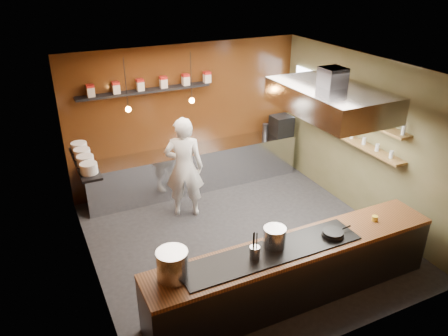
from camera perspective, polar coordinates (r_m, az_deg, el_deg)
floor at (r=7.83m, az=2.36°, el=-9.29°), size 5.00×5.00×0.00m
back_wall at (r=9.19m, az=-4.80°, el=6.66°), size 5.00×0.00×5.00m
left_wall at (r=6.41m, az=-17.61°, el=-3.44°), size 0.00×5.00×5.00m
right_wall at (r=8.47m, az=17.73°, el=3.77°), size 0.00×5.00×5.00m
ceiling at (r=6.59m, az=2.84°, el=12.60°), size 5.00×5.00×0.00m
window_pane at (r=9.54m, az=10.98°, el=9.50°), size 0.00×1.00×1.00m
prep_counter at (r=9.31m, az=-3.82°, el=-0.05°), size 4.60×0.65×0.90m
pass_counter at (r=6.47m, az=9.20°, el=-13.16°), size 4.40×0.72×0.94m
tin_shelf at (r=8.60m, az=-10.30°, el=9.86°), size 2.60×0.26×0.04m
plate_shelf at (r=7.30m, az=-17.74°, el=0.65°), size 0.30×1.40×0.04m
bottle_shelf_upper at (r=8.43m, az=15.94°, el=6.97°), size 0.26×2.80×0.04m
bottle_shelf_lower at (r=8.58m, az=15.57°, el=4.01°), size 0.26×2.80×0.04m
extractor_hood at (r=7.10m, az=13.72°, el=8.75°), size 1.20×2.00×0.72m
pendant_left at (r=7.88m, az=-12.43°, el=7.85°), size 0.10×0.10×0.95m
pendant_right at (r=8.22m, az=-4.23°, el=9.12°), size 0.10×0.10×0.95m
storage_tins at (r=8.60m, az=-9.40°, el=10.85°), size 2.43×0.13×0.22m
plate_stacks at (r=7.26m, az=-17.85°, el=1.36°), size 0.26×1.16×0.16m
bottles at (r=8.39m, az=16.06°, el=7.87°), size 0.06×2.66×0.24m
wine_glasses at (r=8.55m, az=15.63°, el=4.53°), size 0.07×2.37×0.13m
stockpot_large at (r=5.47m, az=-6.75°, el=-12.43°), size 0.49×0.49×0.38m
stockpot_small at (r=6.02m, az=6.61°, el=-8.97°), size 0.38×0.38×0.29m
utensil_crock at (r=5.81m, az=4.02°, el=-10.94°), size 0.18×0.18×0.18m
frying_pan at (r=6.43m, az=14.08°, el=-8.29°), size 0.49×0.32×0.08m
butter_jar at (r=6.99m, az=19.09°, el=-6.24°), size 0.10×0.10×0.08m
espresso_machine at (r=9.89m, az=7.51°, el=5.56°), size 0.43×0.41×0.43m
chef at (r=8.12m, az=-5.22°, el=0.04°), size 0.85×0.72×1.97m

